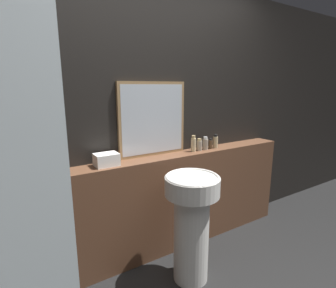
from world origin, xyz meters
name	(u,v)px	position (x,y,z in m)	size (l,w,h in m)	color
wall_back	(158,121)	(0.00, 1.41, 1.25)	(8.00, 0.06, 2.50)	black
vanity_counter	(166,204)	(0.00, 1.27, 0.47)	(2.84, 0.22, 0.94)	brown
pedestal_sink	(192,220)	(-0.05, 0.81, 0.53)	(0.43, 0.43, 0.90)	silver
mirror	(153,119)	(-0.08, 1.37, 1.28)	(0.67, 0.03, 0.67)	#937047
towel_stack	(106,160)	(-0.56, 1.27, 0.99)	(0.19, 0.14, 0.10)	white
shampoo_bottle	(193,144)	(0.32, 1.27, 1.02)	(0.05, 0.05, 0.16)	#C6B284
conditioner_bottle	(199,145)	(0.39, 1.27, 1.00)	(0.06, 0.06, 0.12)	gray
lotion_bottle	(205,144)	(0.47, 1.27, 1.00)	(0.05, 0.05, 0.13)	gray
body_wash_bottle	(210,144)	(0.54, 1.27, 0.99)	(0.04, 0.04, 0.11)	#4C3823
hand_soap_bottle	(215,142)	(0.60, 1.27, 1.01)	(0.05, 0.05, 0.14)	#C6B284
shower_panel	(17,231)	(-1.22, 0.30, 1.06)	(0.39, 0.02, 2.12)	silver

